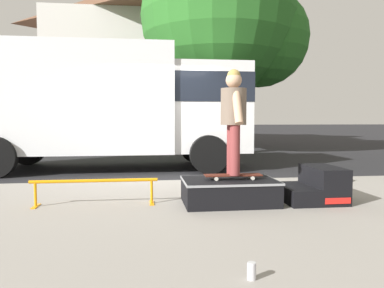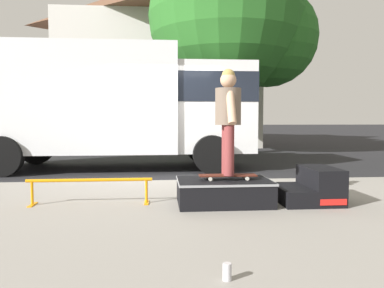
{
  "view_description": "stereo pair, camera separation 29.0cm",
  "coord_description": "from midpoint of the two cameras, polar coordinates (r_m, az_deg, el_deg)",
  "views": [
    {
      "loc": [
        -0.44,
        -7.54,
        1.28
      ],
      "look_at": [
        0.44,
        -0.71,
        0.82
      ],
      "focal_mm": 35.17,
      "sensor_mm": 36.0,
      "label": 1
    },
    {
      "loc": [
        -0.16,
        -7.57,
        1.28
      ],
      "look_at": [
        0.44,
        -0.71,
        0.82
      ],
      "focal_mm": 35.17,
      "sensor_mm": 36.0,
      "label": 2
    }
  ],
  "objects": [
    {
      "name": "house_behind",
      "position": [
        20.18,
        -4.78,
        12.29
      ],
      "size": [
        9.54,
        8.22,
        8.4
      ],
      "color": "silver",
      "rests_on": "ground"
    },
    {
      "name": "sidewalk_slab",
      "position": [
        4.73,
        -1.16,
        -11.13
      ],
      "size": [
        50.0,
        5.0,
        0.12
      ],
      "primitive_type": "cube",
      "color": "gray",
      "rests_on": "ground"
    },
    {
      "name": "soda_can",
      "position": [
        2.88,
        8.38,
        -18.64
      ],
      "size": [
        0.07,
        0.07,
        0.13
      ],
      "color": "silver",
      "rests_on": "sidewalk_slab"
    },
    {
      "name": "skate_box",
      "position": [
        5.2,
        6.45,
        -7.06
      ],
      "size": [
        1.27,
        0.85,
        0.33
      ],
      "color": "black",
      "rests_on": "sidewalk_slab"
    },
    {
      "name": "skater_kid",
      "position": [
        5.1,
        7.12,
        4.7
      ],
      "size": [
        0.35,
        0.73,
        1.42
      ],
      "color": "brown",
      "rests_on": "skateboard"
    },
    {
      "name": "street_tree_main",
      "position": [
        13.81,
        7.17,
        17.92
      ],
      "size": [
        5.9,
        5.36,
        7.48
      ],
      "color": "brown",
      "rests_on": "ground"
    },
    {
      "name": "skateboard",
      "position": [
        5.16,
        7.04,
        -4.77
      ],
      "size": [
        0.78,
        0.21,
        0.07
      ],
      "color": "#4C1E14",
      "rests_on": "skate_box"
    },
    {
      "name": "box_truck",
      "position": [
        9.81,
        -10.64,
        6.24
      ],
      "size": [
        6.91,
        2.63,
        3.05
      ],
      "color": "white",
      "rests_on": "ground"
    },
    {
      "name": "ground_plane",
      "position": [
        7.67,
        -2.64,
        -5.76
      ],
      "size": [
        140.0,
        140.0,
        0.0
      ],
      "primitive_type": "plane",
      "color": "black"
    },
    {
      "name": "kicker_ramp",
      "position": [
        5.57,
        19.11,
        -6.29
      ],
      "size": [
        0.81,
        0.83,
        0.49
      ],
      "color": "black",
      "rests_on": "sidewalk_slab"
    },
    {
      "name": "grind_rail",
      "position": [
        5.28,
        -13.71,
        -5.98
      ],
      "size": [
        1.69,
        0.28,
        0.35
      ],
      "color": "orange",
      "rests_on": "sidewalk_slab"
    }
  ]
}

